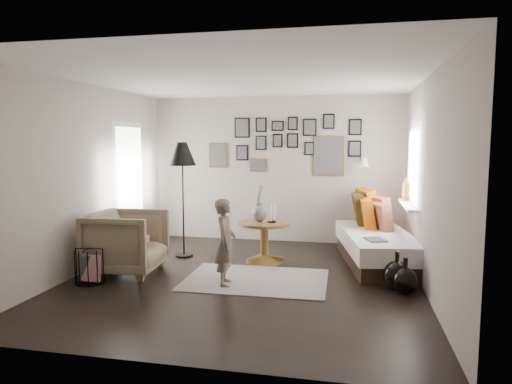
% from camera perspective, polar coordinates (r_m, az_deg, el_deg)
% --- Properties ---
extents(ground, '(4.80, 4.80, 0.00)m').
position_cam_1_polar(ground, '(6.13, -1.44, -10.78)').
color(ground, black).
rests_on(ground, ground).
extents(wall_back, '(4.50, 0.00, 4.50)m').
position_cam_1_polar(wall_back, '(8.23, 2.37, 2.82)').
color(wall_back, '#A79C92').
rests_on(wall_back, ground).
extents(wall_front, '(4.50, 0.00, 4.50)m').
position_cam_1_polar(wall_front, '(3.60, -10.29, -1.79)').
color(wall_front, '#A79C92').
rests_on(wall_front, ground).
extents(wall_left, '(0.00, 4.80, 4.80)m').
position_cam_1_polar(wall_left, '(6.76, -20.38, 1.67)').
color(wall_left, '#A79C92').
rests_on(wall_left, ground).
extents(wall_right, '(0.00, 4.80, 4.80)m').
position_cam_1_polar(wall_right, '(5.79, 20.73, 0.94)').
color(wall_right, '#A79C92').
rests_on(wall_right, ground).
extents(ceiling, '(4.80, 4.80, 0.00)m').
position_cam_1_polar(ceiling, '(5.91, -1.51, 14.08)').
color(ceiling, white).
rests_on(ceiling, wall_back).
extents(door_left, '(0.00, 2.14, 2.14)m').
position_cam_1_polar(door_left, '(7.81, -15.54, 0.57)').
color(door_left, white).
rests_on(door_left, wall_left).
extents(window_right, '(0.15, 1.32, 1.30)m').
position_cam_1_polar(window_right, '(7.14, 18.38, -1.00)').
color(window_right, white).
rests_on(window_right, wall_right).
extents(gallery_wall, '(2.74, 0.03, 1.08)m').
position_cam_1_polar(gallery_wall, '(8.15, 4.37, 5.89)').
color(gallery_wall, brown).
rests_on(gallery_wall, wall_back).
extents(wall_sconce, '(0.18, 0.36, 0.16)m').
position_cam_1_polar(wall_sconce, '(7.85, 13.31, 3.67)').
color(wall_sconce, white).
rests_on(wall_sconce, wall_back).
extents(rug, '(1.86, 1.31, 0.01)m').
position_cam_1_polar(rug, '(6.06, -0.01, -10.91)').
color(rug, silver).
rests_on(rug, ground).
extents(pedestal_table, '(0.77, 0.77, 0.61)m').
position_cam_1_polar(pedestal_table, '(6.90, 1.05, -6.42)').
color(pedestal_table, brown).
rests_on(pedestal_table, ground).
extents(vase, '(0.22, 0.22, 0.55)m').
position_cam_1_polar(vase, '(6.85, 0.43, -2.31)').
color(vase, black).
rests_on(vase, pedestal_table).
extents(candles, '(0.13, 0.13, 0.29)m').
position_cam_1_polar(candles, '(6.80, 1.97, -2.63)').
color(candles, black).
rests_on(candles, pedestal_table).
extents(daybed, '(1.26, 2.25, 1.04)m').
position_cam_1_polar(daybed, '(7.06, 14.85, -5.95)').
color(daybed, black).
rests_on(daybed, ground).
extents(magazine_on_daybed, '(0.33, 0.38, 0.02)m').
position_cam_1_polar(magazine_on_daybed, '(6.39, 14.72, -5.78)').
color(magazine_on_daybed, black).
rests_on(magazine_on_daybed, daybed).
extents(armchair, '(1.00, 0.98, 0.86)m').
position_cam_1_polar(armchair, '(6.53, -15.86, -6.05)').
color(armchair, '#6E604A').
rests_on(armchair, ground).
extents(armchair_cushion, '(0.40, 0.41, 0.18)m').
position_cam_1_polar(armchair_cushion, '(6.55, -15.43, -5.56)').
color(armchair_cushion, beige).
rests_on(armchair_cushion, armchair).
extents(floor_lamp, '(0.42, 0.42, 1.79)m').
position_cam_1_polar(floor_lamp, '(7.14, -9.20, 4.19)').
color(floor_lamp, black).
rests_on(floor_lamp, ground).
extents(magazine_basket, '(0.40, 0.40, 0.45)m').
position_cam_1_polar(magazine_basket, '(6.27, -20.06, -8.69)').
color(magazine_basket, black).
rests_on(magazine_basket, ground).
extents(demijohn_large, '(0.32, 0.32, 0.49)m').
position_cam_1_polar(demijohn_large, '(5.86, 17.17, -9.95)').
color(demijohn_large, black).
rests_on(demijohn_large, ground).
extents(demijohn_small, '(0.29, 0.29, 0.44)m').
position_cam_1_polar(demijohn_small, '(5.76, 18.12, -10.48)').
color(demijohn_small, black).
rests_on(demijohn_small, ground).
extents(child, '(0.33, 0.44, 1.10)m').
position_cam_1_polar(child, '(5.75, -3.86, -6.28)').
color(child, '#685B52').
rests_on(child, ground).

